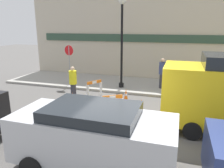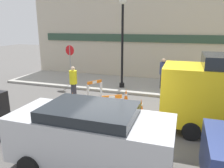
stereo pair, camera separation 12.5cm
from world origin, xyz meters
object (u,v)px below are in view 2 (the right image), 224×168
Objects in this scene: person_pedestrian at (163,73)px; parked_car_1 at (90,134)px; stop_sign at (70,58)px; streetlamp_post at (122,30)px; person_worker at (73,82)px.

person_pedestrian is 7.87m from parked_car_1.
streetlamp_post is at bearing -168.00° from stop_sign.
parked_car_1 reaches higher than person_worker.
person_worker is at bearing 55.59° from person_pedestrian.
streetlamp_post is 3.94m from person_worker.
stop_sign is at bearing 26.79° from person_pedestrian.
streetlamp_post is 7.81m from parked_car_1.
stop_sign reaches higher than parked_car_1.
person_pedestrian is (2.26, 0.48, -2.31)m from streetlamp_post.
streetlamp_post is 3.60m from stop_sign.
stop_sign is 0.58× the size of parked_car_1.
streetlamp_post is 2.13× the size of stop_sign.
stop_sign is at bearing -176.23° from streetlamp_post.
person_pedestrian is at bearing -164.60° from stop_sign.
stop_sign reaches higher than person_pedestrian.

